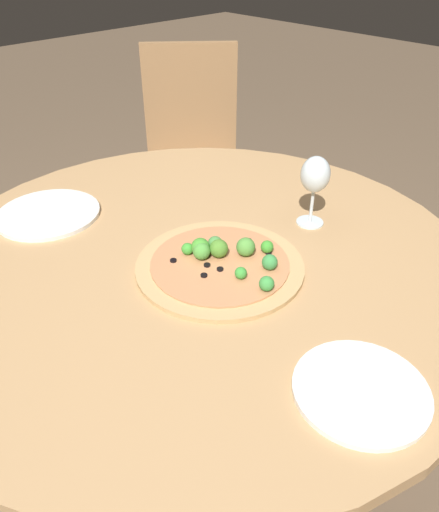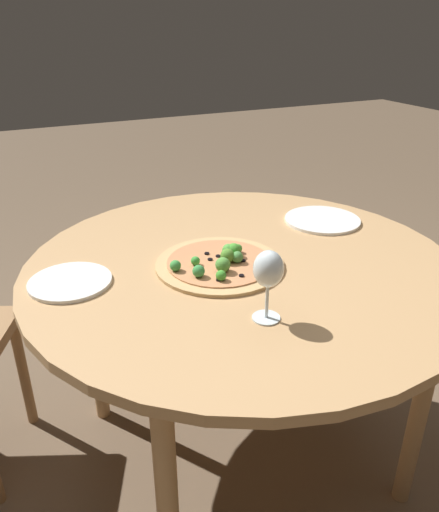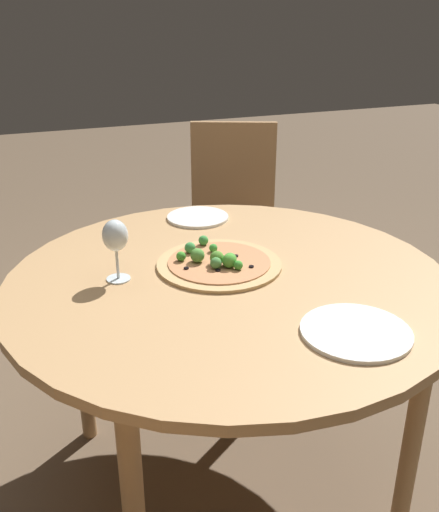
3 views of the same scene
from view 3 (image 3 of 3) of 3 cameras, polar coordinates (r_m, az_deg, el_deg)
ground_plane at (r=1.99m, az=0.77°, el=-21.39°), size 12.00×12.00×0.00m
dining_table at (r=1.59m, az=0.90°, el=-4.16°), size 1.22×1.22×0.73m
chair at (r=2.56m, az=1.31°, el=3.28°), size 0.53×0.53×0.95m
pizza at (r=1.61m, az=-0.14°, el=-0.62°), size 0.35×0.35×0.05m
wine_glass at (r=1.51m, az=-10.38°, el=1.83°), size 0.07×0.07×0.17m
plate_near at (r=1.98m, az=-2.18°, el=3.90°), size 0.21×0.21×0.01m
plate_far at (r=1.33m, az=13.47°, el=-7.38°), size 0.25×0.25×0.01m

